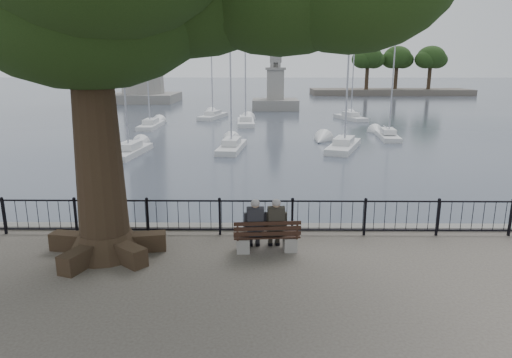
{
  "coord_description": "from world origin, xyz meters",
  "views": [
    {
      "loc": [
        0.12,
        -9.44,
        4.59
      ],
      "look_at": [
        0.0,
        2.5,
        1.6
      ],
      "focal_mm": 32.0,
      "sensor_mm": 36.0,
      "label": 1
    }
  ],
  "objects_px": {
    "bench": "(267,240)",
    "person_left": "(255,226)",
    "lion_monument": "(275,93)",
    "lighthouse": "(139,12)",
    "person_right": "(275,226)"
  },
  "relations": [
    {
      "from": "person_right",
      "to": "lighthouse",
      "type": "bearing_deg",
      "value": 106.99
    },
    {
      "from": "lion_monument",
      "to": "lighthouse",
      "type": "bearing_deg",
      "value": 148.9
    },
    {
      "from": "bench",
      "to": "person_right",
      "type": "distance_m",
      "value": 0.42
    },
    {
      "from": "person_left",
      "to": "lighthouse",
      "type": "xyz_separation_m",
      "value": [
        -17.98,
        60.59,
        11.56
      ]
    },
    {
      "from": "lion_monument",
      "to": "bench",
      "type": "bearing_deg",
      "value": -92.03
    },
    {
      "from": "bench",
      "to": "person_left",
      "type": "relative_size",
      "value": 1.22
    },
    {
      "from": "person_left",
      "to": "lighthouse",
      "type": "height_order",
      "value": "lighthouse"
    },
    {
      "from": "person_left",
      "to": "person_right",
      "type": "xyz_separation_m",
      "value": [
        0.52,
        0.04,
        0.0
      ]
    },
    {
      "from": "lion_monument",
      "to": "person_left",
      "type": "bearing_deg",
      "value": -92.38
    },
    {
      "from": "bench",
      "to": "lighthouse",
      "type": "relative_size",
      "value": 0.05
    },
    {
      "from": "person_left",
      "to": "person_right",
      "type": "height_order",
      "value": "same"
    },
    {
      "from": "person_right",
      "to": "lion_monument",
      "type": "height_order",
      "value": "lion_monument"
    },
    {
      "from": "person_left",
      "to": "lion_monument",
      "type": "bearing_deg",
      "value": 87.62
    },
    {
      "from": "bench",
      "to": "person_left",
      "type": "height_order",
      "value": "person_left"
    },
    {
      "from": "person_right",
      "to": "lighthouse",
      "type": "height_order",
      "value": "lighthouse"
    }
  ]
}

